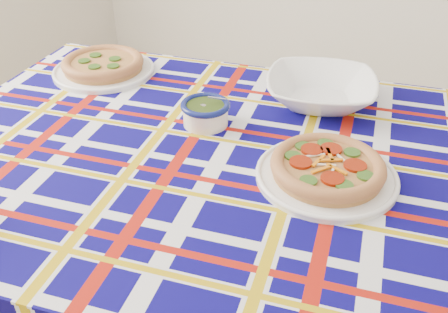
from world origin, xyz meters
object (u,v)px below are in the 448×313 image
Objects in this scene: pesto_bowl at (205,111)px; serving_bowl at (321,90)px; dining_table at (258,187)px; main_focaccia_plate at (328,167)px.

serving_bowl is at bearing 56.97° from pesto_bowl.
dining_table is 0.20m from main_focaccia_plate.
pesto_bowl reaches higher than serving_bowl.
pesto_bowl reaches higher than dining_table.
dining_table is 0.24m from pesto_bowl.
serving_bowl is at bearing 118.68° from main_focaccia_plate.
pesto_bowl is at bearing -123.03° from serving_bowl.
main_focaccia_plate is 0.37m from pesto_bowl.
dining_table is 14.80× the size of pesto_bowl.
main_focaccia_plate is 1.05× the size of serving_bowl.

